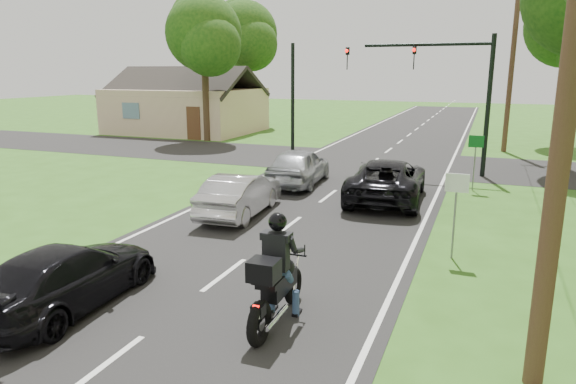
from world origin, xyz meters
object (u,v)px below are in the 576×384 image
Objects in this scene: dark_suv at (387,180)px; sign_white at (456,195)px; dark_car_behind at (66,276)px; sign_green at (476,149)px; motorcycle_rider at (276,281)px; silver_sedan at (240,194)px; silver_suv at (299,166)px; traffic_signal at (444,79)px; utility_pole_far at (512,60)px.

sign_white is (2.60, -5.25, 0.85)m from dark_suv.
sign_green is (6.99, 13.48, 0.97)m from dark_car_behind.
motorcycle_rider is 0.60× the size of silver_sedan.
silver_suv is at bearing 134.41° from sign_white.
traffic_signal reaches higher than sign_green.
motorcycle_rider is at bearing -103.06° from sign_green.
silver_sedan is at bearing -114.88° from utility_pole_far.
utility_pole_far is at bearing 70.32° from traffic_signal.
motorcycle_rider is at bearing 104.17° from silver_suv.
sign_green is (6.78, 6.40, 0.92)m from silver_sedan.
dark_suv is 1.20× the size of silver_suv.
utility_pole_far reaches higher than silver_sedan.
sign_green is (2.94, 12.66, 0.77)m from motorcycle_rider.
silver_sedan is 7.09m from dark_car_behind.
dark_suv is 2.49× the size of sign_white.
silver_sedan is 1.91× the size of sign_green.
sign_white is 8.00m from sign_green.
dark_suv reaches higher than silver_sedan.
sign_green is at bearing -139.53° from dark_suv.
traffic_signal is at bearing -109.68° from utility_pole_far.
silver_sedan is at bearing 166.30° from sign_white.
sign_white is (6.40, -6.54, 0.84)m from silver_suv.
dark_suv is 1.24× the size of dark_car_behind.
dark_suv is 5.92m from sign_white.
traffic_signal is (5.21, 9.41, 3.46)m from silver_sedan.
dark_suv is 4.01m from silver_suv.
sign_green is (0.20, 8.00, 0.00)m from sign_white.
silver_sedan is at bearing -118.98° from traffic_signal.
sign_green reaches higher than dark_car_behind.
dark_car_behind is at bearing -117.40° from sign_green.
traffic_signal is 8.55m from utility_pole_far.
utility_pole_far is (7.90, 12.48, 4.32)m from silver_suv.
silver_sedan is (-3.84, 6.26, -0.15)m from motorcycle_rider.
sign_white is (6.79, 5.48, 0.97)m from dark_car_behind.
silver_sedan is 0.92× the size of silver_suv.
traffic_signal is (5.04, 4.48, 3.37)m from silver_suv.
motorcycle_rider is at bearing -100.14° from utility_pole_far.
silver_sedan is at bearing -94.71° from dark_car_behind.
dark_suv is at bearing 88.30° from motorcycle_rider.
dark_car_behind is (-4.05, -0.82, -0.20)m from motorcycle_rider.
sign_white is at bearing 58.65° from motorcycle_rider.
dark_suv is 6.80m from traffic_signal.
utility_pole_far reaches higher than sign_green.
silver_suv is at bearing -94.84° from dark_car_behind.
silver_sedan is 0.95× the size of dark_car_behind.
dark_suv is 1.30× the size of silver_sedan.
traffic_signal reaches higher than dark_car_behind.
silver_suv is at bearing -22.71° from dark_suv.
dark_car_behind is (-4.18, -10.73, -0.12)m from dark_suv.
traffic_signal is at bearing 97.05° from sign_white.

